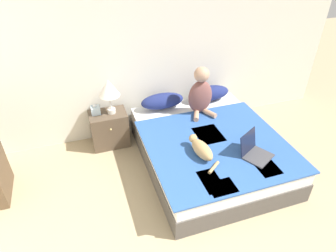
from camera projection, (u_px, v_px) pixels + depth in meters
wall_back at (153, 48)px, 4.08m from camera, size 5.68×0.05×2.55m
bed at (209, 149)px, 3.94m from camera, size 1.70×2.02×0.45m
pillow_near at (162, 101)px, 4.32m from camera, size 0.63×0.27×0.22m
pillow_far at (209, 93)px, 4.51m from camera, size 0.63×0.27×0.22m
person_sitting at (201, 93)px, 4.11m from camera, size 0.36×0.35×0.68m
cat_tabby at (201, 149)px, 3.46m from camera, size 0.23×0.59×0.17m
laptop_open at (255, 151)px, 3.46m from camera, size 0.43×0.43×0.27m
nightstand at (109, 129)px, 4.27m from camera, size 0.51×0.37×0.52m
table_lamp at (109, 89)px, 3.92m from camera, size 0.28×0.28×0.50m
tissue_box at (96, 110)px, 4.08m from camera, size 0.12×0.12×0.14m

